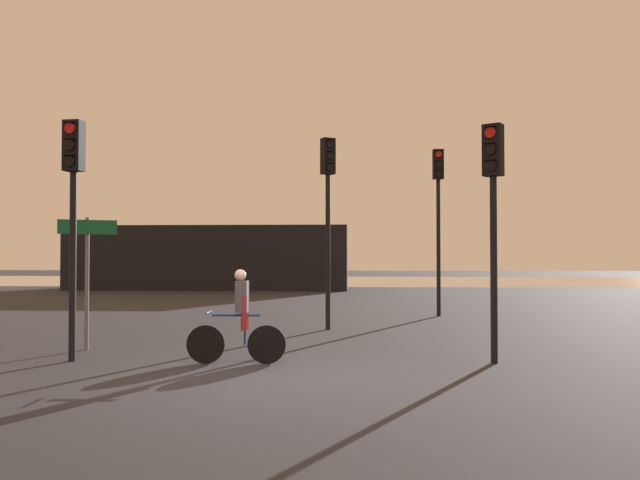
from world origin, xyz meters
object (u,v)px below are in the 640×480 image
traffic_light_center (328,197)px  direction_sign_post (87,263)px  traffic_light_far_right (438,201)px  distant_building (211,258)px  traffic_light_near_right (493,196)px  traffic_light_near_left (73,193)px  cyclist (240,316)px

traffic_light_center → direction_sign_post: bearing=8.1°
traffic_light_far_right → direction_sign_post: size_ratio=1.94×
distant_building → traffic_light_far_right: size_ratio=2.90×
traffic_light_far_right → traffic_light_near_right: traffic_light_far_right is taller
traffic_light_near_left → traffic_light_center: bearing=-126.3°
direction_sign_post → cyclist: bearing=130.2°
traffic_light_far_right → traffic_light_near_right: 8.12m
direction_sign_post → distant_building: bearing=-111.1°
traffic_light_near_right → traffic_light_center: bearing=-24.0°
traffic_light_near_right → cyclist: (-4.37, -0.29, -2.07)m
traffic_light_near_right → direction_sign_post: traffic_light_near_right is taller
cyclist → distant_building: bearing=12.5°
distant_building → traffic_light_near_left: traffic_light_near_left is taller
distant_building → traffic_light_near_right: bearing=-65.6°
distant_building → cyclist: bearing=-75.8°
direction_sign_post → cyclist: size_ratio=1.52×
traffic_light_far_right → traffic_light_near_right: bearing=88.7°
traffic_light_center → traffic_light_near_left: traffic_light_center is taller
distant_building → traffic_light_far_right: traffic_light_far_right is taller
traffic_light_near_right → cyclist: size_ratio=2.42×
traffic_light_near_left → cyclist: (2.99, -0.10, -2.14)m
traffic_light_far_right → direction_sign_post: traffic_light_far_right is taller
distant_building → cyclist: 23.19m
cyclist → traffic_light_far_right: bearing=-30.1°
traffic_light_center → traffic_light_near_right: bearing=94.2°
traffic_light_far_right → traffic_light_near_left: 11.20m
distant_building → traffic_light_center: size_ratio=3.07×
traffic_light_near_right → cyclist: bearing=36.1°
traffic_light_near_left → cyclist: size_ratio=2.48×
traffic_light_center → cyclist: traffic_light_center is taller
distant_building → cyclist: distant_building is taller
direction_sign_post → traffic_light_far_right: bearing=-165.4°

